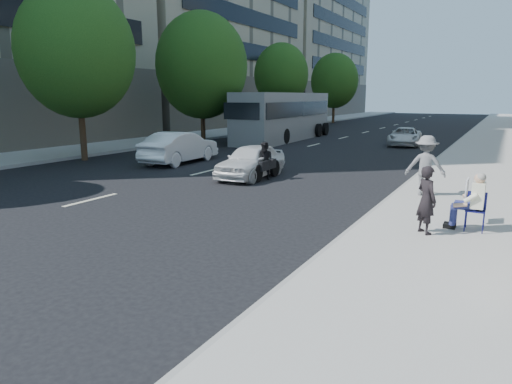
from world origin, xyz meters
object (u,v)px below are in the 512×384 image
Objects in this scene: seated_protester at (471,198)px; white_sedan_far at (405,137)px; motorcycle at (266,163)px; pedestrian_woman at (426,200)px; white_sedan_mid at (180,147)px; jogger at (426,166)px; bus at (285,117)px; white_sedan_near at (251,161)px.

white_sedan_far is (-5.15, 19.01, -0.31)m from seated_protester.
motorcycle is at bearing -104.91° from white_sedan_far.
pedestrian_woman is (-0.83, -0.76, 0.02)m from seated_protester.
white_sedan_mid is (-12.03, 6.78, -0.16)m from pedestrian_woman.
bus is (-12.00, 15.43, 0.59)m from jogger.
seated_protester is at bearing -30.47° from motorcycle.
jogger is 19.55m from bus.
seated_protester is at bearing -56.80° from bus.
white_sedan_mid is at bearing 154.91° from seated_protester.
white_sedan_near is 5.19m from white_sedan_mid.
jogger is (-1.50, 3.36, 0.17)m from seated_protester.
bus reaches higher than white_sedan_mid.
pedestrian_woman is 13.81m from white_sedan_mid.
white_sedan_near is 1.85× the size of motorcycle.
motorcycle reaches higher than white_sedan_near.
motorcycle is (-6.45, 4.82, -0.26)m from pedestrian_woman.
pedestrian_woman reaches higher than white_sedan_far.
motorcycle is 0.17× the size of bus.
motorcycle is (-7.28, 4.06, -0.24)m from seated_protester.
white_sedan_mid is 5.91m from motorcycle.
motorcycle is at bearing -69.61° from bus.
jogger is 0.88× the size of motorcycle.
pedestrian_woman is at bearing -38.09° from motorcycle.
motorcycle reaches higher than white_sedan_far.
bus is at bearing -57.60° from jogger.
white_sedan_far is at bearing 80.57° from motorcycle.
pedestrian_woman is at bearing 93.76° from jogger.
white_sedan_near is at bearing -71.83° from bus.
jogger is 0.15× the size of bus.
bus reaches higher than pedestrian_woman.
white_sedan_near is 0.85× the size of white_sedan_mid.
seated_protester is 0.73× the size of jogger.
pedestrian_woman is at bearing -36.85° from white_sedan_near.
white_sedan_far is at bearing 77.00° from white_sedan_near.
motorcycle is at bearing 157.81° from white_sedan_mid.
white_sedan_far is (7.70, 12.99, -0.17)m from white_sedan_mid.
white_sedan_near reaches higher than white_sedan_far.
white_sedan_mid is 12.81m from bus.
white_sedan_far is 15.10m from motorcycle.
white_sedan_far is at bearing 105.17° from seated_protester.
pedestrian_woman is 0.34× the size of white_sedan_mid.
pedestrian_woman is 0.73× the size of motorcycle.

